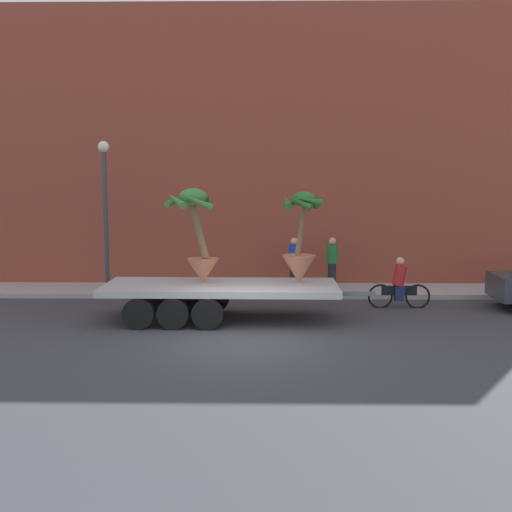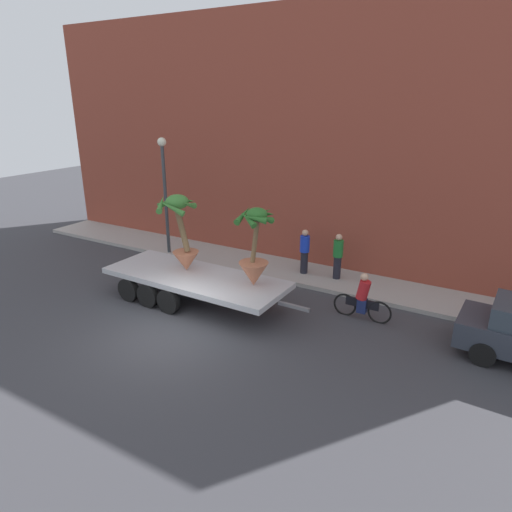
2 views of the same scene
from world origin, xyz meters
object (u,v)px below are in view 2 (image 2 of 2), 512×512
(cyclist, at_px, (363,299))
(pedestrian_near_gate, at_px, (305,251))
(street_lamp, at_px, (164,181))
(flatbed_trailer, at_px, (189,279))
(pedestrian_far_left, at_px, (338,255))
(potted_palm_rear, at_px, (255,254))
(potted_palm_middle, at_px, (182,234))

(cyclist, bearing_deg, pedestrian_near_gate, 142.72)
(pedestrian_near_gate, distance_m, street_lamp, 6.48)
(cyclist, distance_m, pedestrian_near_gate, 3.79)
(cyclist, bearing_deg, flatbed_trailer, -163.26)
(cyclist, relative_size, pedestrian_far_left, 1.08)
(potted_palm_rear, relative_size, potted_palm_middle, 0.97)
(flatbed_trailer, xyz_separation_m, cyclist, (5.41, 1.63, -0.10))
(pedestrian_far_left, bearing_deg, potted_palm_rear, -108.77)
(flatbed_trailer, relative_size, pedestrian_far_left, 4.25)
(potted_palm_middle, bearing_deg, pedestrian_far_left, 43.46)
(pedestrian_near_gate, height_order, street_lamp, street_lamp)
(flatbed_trailer, xyz_separation_m, pedestrian_near_gate, (2.41, 3.91, 0.27))
(cyclist, bearing_deg, potted_palm_middle, -165.94)
(pedestrian_far_left, height_order, street_lamp, street_lamp)
(flatbed_trailer, bearing_deg, pedestrian_far_left, 47.46)
(potted_palm_rear, distance_m, pedestrian_far_left, 4.13)
(flatbed_trailer, distance_m, pedestrian_near_gate, 4.60)
(potted_palm_rear, bearing_deg, pedestrian_near_gate, 89.79)
(pedestrian_far_left, xyz_separation_m, street_lamp, (-7.33, -0.84, 2.19))
(flatbed_trailer, relative_size, potted_palm_middle, 2.84)
(flatbed_trailer, height_order, potted_palm_middle, potted_palm_middle)
(flatbed_trailer, relative_size, pedestrian_near_gate, 4.25)
(flatbed_trailer, xyz_separation_m, street_lamp, (-3.64, 3.19, 2.46))
(street_lamp, bearing_deg, potted_palm_middle, -42.50)
(cyclist, bearing_deg, pedestrian_far_left, 125.75)
(flatbed_trailer, relative_size, potted_palm_rear, 2.93)
(potted_palm_rear, bearing_deg, potted_palm_middle, -179.16)
(flatbed_trailer, height_order, pedestrian_far_left, pedestrian_far_left)
(cyclist, xyz_separation_m, street_lamp, (-9.05, 1.56, 2.56))
(potted_palm_rear, xyz_separation_m, street_lamp, (-6.04, 2.96, 1.22))
(pedestrian_far_left, bearing_deg, cyclist, -54.25)
(potted_palm_middle, bearing_deg, potted_palm_rear, 0.84)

